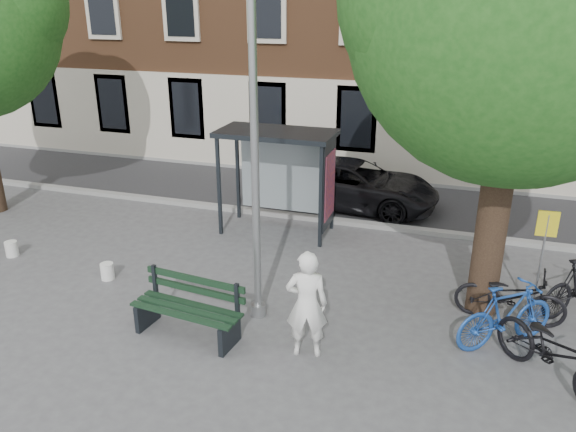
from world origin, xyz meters
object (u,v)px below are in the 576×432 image
Objects in this scene: bench at (188,311)px; notice_sign at (545,239)px; painter at (307,304)px; car_dark at (354,184)px; bike_a at (510,296)px; bike_c at (556,352)px; lamppost at (255,175)px; bike_b at (506,315)px; bus_shelter at (293,159)px.

notice_sign is (5.87, 2.56, 1.10)m from bench.
car_dark is (-0.71, 7.31, -0.29)m from painter.
notice_sign reaches higher than bench.
bike_a is 0.87× the size of bike_c.
lamppost is at bearing -179.44° from car_dark.
bike_b is 0.41× the size of car_dark.
car_dark is at bearing 79.30° from bike_c.
notice_sign is at bearing 17.89° from lamppost.
bike_a is 0.87m from bike_b.
car_dark is (-3.87, 6.02, 0.07)m from bike_b.
bench is (-0.94, -0.97, -2.31)m from lamppost.
bike_c is at bearing -141.70° from car_dark.
bench is at bearing -159.11° from notice_sign.
bike_c is at bearing 10.98° from bench.
notice_sign is (-0.12, 2.09, 0.98)m from bike_c.
lamppost is at bearing -81.57° from bus_shelter.
bike_c is (5.66, -4.61, -1.33)m from bus_shelter.
bike_c is at bearing -89.39° from notice_sign.
notice_sign is (0.45, 0.33, 1.06)m from bike_a.
lamppost is at bearing 52.46° from bench.
bike_a is at bearing -29.23° from bus_shelter.
bench is 0.98× the size of notice_sign.
lamppost is 3.22× the size of painter.
lamppost is 3.12× the size of bike_a.
bus_shelter reaches higher than car_dark.
bike_c is (5.05, -0.50, -2.19)m from lamppost.
lamppost is at bearing -164.82° from notice_sign.
painter reaches higher than bike_a.
lamppost reaches higher than painter.
bench is 6.50m from notice_sign.
bench is at bearing 173.98° from car_dark.
notice_sign is at bearing -63.38° from bike_b.
bike_b is at bearing -142.33° from car_dark.
notice_sign is (5.54, -2.51, -0.35)m from bus_shelter.
bus_shelter is at bearing 92.74° from bench.
bus_shelter reaches higher than painter.
painter is at bearing 74.22° from bike_b.
bench is 6.01m from bike_c.
painter is at bearing 141.72° from bike_c.
bus_shelter is at bearing 98.43° from lamppost.
lamppost is at bearing -50.36° from painter.
bike_b is (5.30, 1.37, 0.11)m from bench.
bike_b is (3.16, 1.29, -0.36)m from painter.
bike_c is at bearing 179.41° from bike_b.
notice_sign reaches higher than bike_c.
painter is 0.97× the size of bike_a.
painter is 3.94m from bike_a.
bike_b is at bearing 5.23° from lamppost.
bike_a is at bearing -160.49° from painter.
painter is at bearing 126.05° from bike_a.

